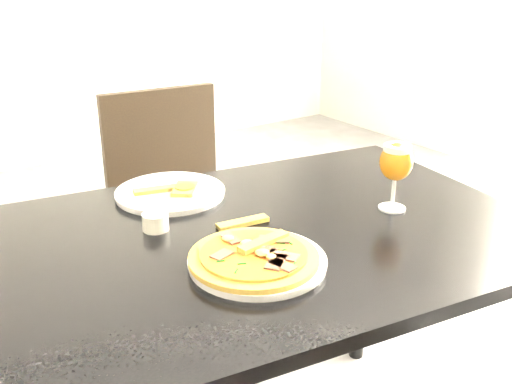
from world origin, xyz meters
TOP-DOWN VIEW (x-y plane):
  - dining_table at (-0.23, 0.00)m, footprint 1.30×0.97m
  - chair_far at (-0.10, 0.69)m, footprint 0.45×0.45m
  - plate_main at (-0.33, -0.12)m, footprint 0.35×0.35m
  - pizza at (-0.34, -0.12)m, footprint 0.25×0.25m
  - plate_second at (-0.31, 0.30)m, footprint 0.29×0.29m
  - crust_scraps at (-0.30, 0.28)m, footprint 0.17×0.11m
  - loose_crust at (-0.26, 0.05)m, footprint 0.12×0.04m
  - sauce_cup at (-0.43, 0.14)m, footprint 0.06×0.06m
  - beer_glass at (0.08, -0.07)m, footprint 0.08×0.08m

SIDE VIEW (x-z plane):
  - chair_far at x=-0.10m, z-range 0.05..0.95m
  - dining_table at x=-0.23m, z-range 0.28..1.03m
  - loose_crust at x=-0.26m, z-range 0.75..0.76m
  - plate_main at x=-0.33m, z-range 0.75..0.76m
  - plate_second at x=-0.31m, z-range 0.75..0.76m
  - crust_scraps at x=-0.30m, z-range 0.76..0.78m
  - sauce_cup at x=-0.43m, z-range 0.75..0.79m
  - pizza at x=-0.34m, z-range 0.76..0.79m
  - beer_glass at x=0.08m, z-range 0.79..0.95m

